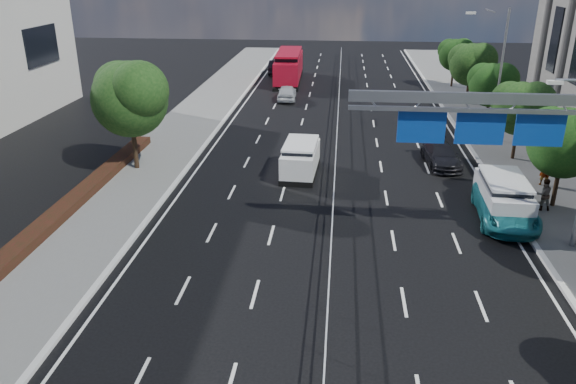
{
  "coord_description": "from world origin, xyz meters",
  "views": [
    {
      "loc": [
        0.2,
        -13.07,
        11.7
      ],
      "look_at": [
        -1.97,
        9.49,
        2.4
      ],
      "focal_mm": 35.0,
      "sensor_mm": 36.0,
      "label": 1
    }
  ],
  "objects_px": {
    "red_bus": "(289,66)",
    "overhead_gantry": "(500,122)",
    "white_minivan": "(300,158)",
    "near_car_silver": "(287,92)",
    "pedestrian_a": "(545,170)",
    "near_car_dark": "(277,67)",
    "pedestrian_b": "(544,194)",
    "parked_car_teal": "(505,206)",
    "parked_car_dark": "(441,155)",
    "silver_minivan": "(503,197)"
  },
  "relations": [
    {
      "from": "red_bus",
      "to": "near_car_dark",
      "type": "bearing_deg",
      "value": 111.69
    },
    {
      "from": "near_car_dark",
      "to": "near_car_silver",
      "type": "bearing_deg",
      "value": 97.93
    },
    {
      "from": "red_bus",
      "to": "white_minivan",
      "type": "bearing_deg",
      "value": -84.62
    },
    {
      "from": "parked_car_dark",
      "to": "near_car_silver",
      "type": "bearing_deg",
      "value": 118.25
    },
    {
      "from": "silver_minivan",
      "to": "parked_car_dark",
      "type": "distance_m",
      "value": 7.63
    },
    {
      "from": "red_bus",
      "to": "parked_car_teal",
      "type": "height_order",
      "value": "red_bus"
    },
    {
      "from": "white_minivan",
      "to": "near_car_silver",
      "type": "bearing_deg",
      "value": 100.69
    },
    {
      "from": "parked_car_dark",
      "to": "white_minivan",
      "type": "bearing_deg",
      "value": -169.93
    },
    {
      "from": "red_bus",
      "to": "parked_car_dark",
      "type": "distance_m",
      "value": 28.18
    },
    {
      "from": "near_car_silver",
      "to": "silver_minivan",
      "type": "distance_m",
      "value": 27.48
    },
    {
      "from": "parked_car_dark",
      "to": "overhead_gantry",
      "type": "bearing_deg",
      "value": -94.3
    },
    {
      "from": "parked_car_teal",
      "to": "pedestrian_b",
      "type": "distance_m",
      "value": 2.51
    },
    {
      "from": "silver_minivan",
      "to": "pedestrian_b",
      "type": "bearing_deg",
      "value": 18.18
    },
    {
      "from": "near_car_silver",
      "to": "parked_car_teal",
      "type": "bearing_deg",
      "value": 114.81
    },
    {
      "from": "near_car_silver",
      "to": "pedestrian_b",
      "type": "distance_m",
      "value": 28.05
    },
    {
      "from": "parked_car_teal",
      "to": "pedestrian_a",
      "type": "height_order",
      "value": "pedestrian_a"
    },
    {
      "from": "white_minivan",
      "to": "parked_car_dark",
      "type": "distance_m",
      "value": 8.9
    },
    {
      "from": "white_minivan",
      "to": "pedestrian_b",
      "type": "distance_m",
      "value": 13.27
    },
    {
      "from": "red_bus",
      "to": "parked_car_teal",
      "type": "bearing_deg",
      "value": -69.23
    },
    {
      "from": "white_minivan",
      "to": "silver_minivan",
      "type": "bearing_deg",
      "value": -23.05
    },
    {
      "from": "near_car_silver",
      "to": "white_minivan",
      "type": "bearing_deg",
      "value": 95.05
    },
    {
      "from": "red_bus",
      "to": "overhead_gantry",
      "type": "bearing_deg",
      "value": -72.87
    },
    {
      "from": "white_minivan",
      "to": "near_car_dark",
      "type": "distance_m",
      "value": 32.5
    },
    {
      "from": "near_car_dark",
      "to": "parked_car_teal",
      "type": "relative_size",
      "value": 0.84
    },
    {
      "from": "silver_minivan",
      "to": "parked_car_dark",
      "type": "height_order",
      "value": "silver_minivan"
    },
    {
      "from": "white_minivan",
      "to": "silver_minivan",
      "type": "xyz_separation_m",
      "value": [
        10.37,
        -5.0,
        0.03
      ]
    },
    {
      "from": "near_car_silver",
      "to": "pedestrian_a",
      "type": "relative_size",
      "value": 2.29
    },
    {
      "from": "red_bus",
      "to": "pedestrian_a",
      "type": "relative_size",
      "value": 5.92
    },
    {
      "from": "red_bus",
      "to": "near_car_dark",
      "type": "distance_m",
      "value": 4.62
    },
    {
      "from": "red_bus",
      "to": "pedestrian_a",
      "type": "bearing_deg",
      "value": -60.8
    },
    {
      "from": "pedestrian_a",
      "to": "white_minivan",
      "type": "bearing_deg",
      "value": -12.07
    },
    {
      "from": "pedestrian_a",
      "to": "pedestrian_b",
      "type": "distance_m",
      "value": 3.73
    },
    {
      "from": "overhead_gantry",
      "to": "near_car_silver",
      "type": "bearing_deg",
      "value": 112.75
    },
    {
      "from": "white_minivan",
      "to": "red_bus",
      "type": "relative_size",
      "value": 0.43
    },
    {
      "from": "red_bus",
      "to": "pedestrian_a",
      "type": "height_order",
      "value": "red_bus"
    },
    {
      "from": "near_car_dark",
      "to": "red_bus",
      "type": "bearing_deg",
      "value": 110.39
    },
    {
      "from": "pedestrian_a",
      "to": "pedestrian_b",
      "type": "height_order",
      "value": "pedestrian_a"
    },
    {
      "from": "parked_car_dark",
      "to": "red_bus",
      "type": "bearing_deg",
      "value": 109.4
    },
    {
      "from": "near_car_silver",
      "to": "parked_car_dark",
      "type": "xyz_separation_m",
      "value": [
        11.25,
        -16.78,
        -0.04
      ]
    },
    {
      "from": "parked_car_dark",
      "to": "pedestrian_a",
      "type": "distance_m",
      "value": 6.1
    },
    {
      "from": "overhead_gantry",
      "to": "near_car_dark",
      "type": "bearing_deg",
      "value": 109.05
    },
    {
      "from": "near_car_silver",
      "to": "parked_car_dark",
      "type": "distance_m",
      "value": 20.2
    },
    {
      "from": "parked_car_teal",
      "to": "pedestrian_a",
      "type": "distance_m",
      "value": 5.85
    },
    {
      "from": "red_bus",
      "to": "near_car_silver",
      "type": "relative_size",
      "value": 2.59
    },
    {
      "from": "white_minivan",
      "to": "overhead_gantry",
      "type": "bearing_deg",
      "value": -40.32
    },
    {
      "from": "parked_car_teal",
      "to": "pedestrian_a",
      "type": "xyz_separation_m",
      "value": [
        3.34,
        4.8,
        0.26
      ]
    },
    {
      "from": "silver_minivan",
      "to": "pedestrian_b",
      "type": "xyz_separation_m",
      "value": [
        2.16,
        0.62,
        -0.02
      ]
    },
    {
      "from": "pedestrian_a",
      "to": "parked_car_teal",
      "type": "bearing_deg",
      "value": 46.64
    },
    {
      "from": "red_bus",
      "to": "silver_minivan",
      "type": "relative_size",
      "value": 2.14
    },
    {
      "from": "red_bus",
      "to": "pedestrian_b",
      "type": "bearing_deg",
      "value": -65.29
    }
  ]
}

